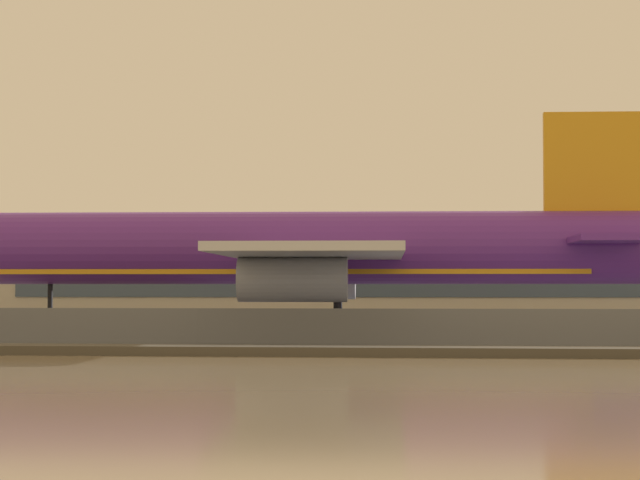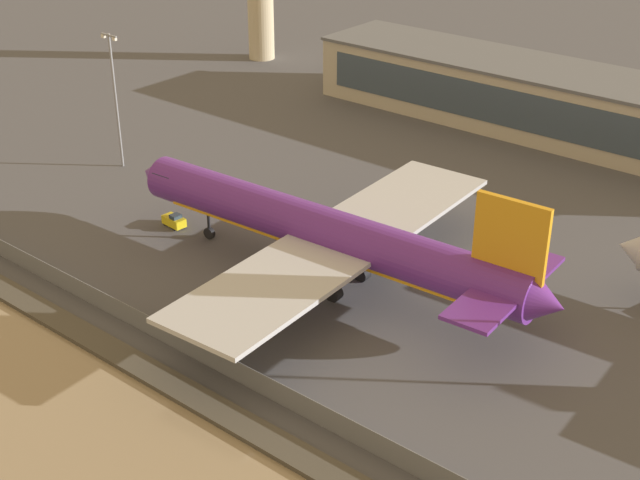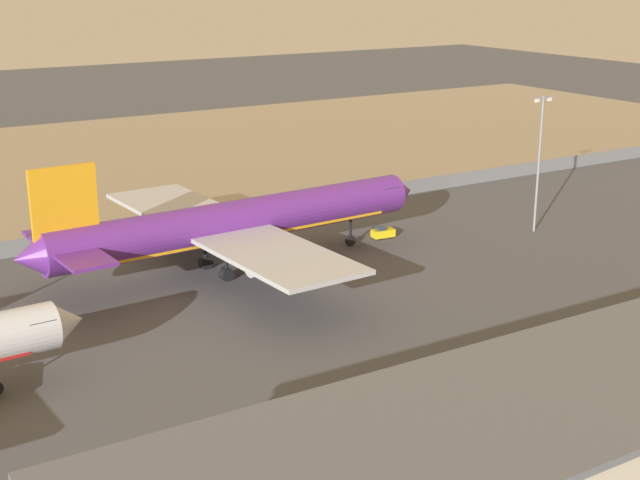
# 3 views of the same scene
# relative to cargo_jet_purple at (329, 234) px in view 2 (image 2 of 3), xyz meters

# --- Properties ---
(ground_plane) EXTENTS (500.00, 500.00, 0.00)m
(ground_plane) POSITION_rel_cargo_jet_purple_xyz_m (-3.39, -4.21, -6.21)
(ground_plane) COLOR #4C4C51
(shoreline_seawall) EXTENTS (320.00, 3.00, 0.50)m
(shoreline_seawall) POSITION_rel_cargo_jet_purple_xyz_m (-3.39, -24.71, -5.96)
(shoreline_seawall) COLOR #474238
(shoreline_seawall) RESTS_ON ground
(perimeter_fence) EXTENTS (280.00, 0.10, 2.39)m
(perimeter_fence) POSITION_rel_cargo_jet_purple_xyz_m (-3.39, -20.21, -5.02)
(perimeter_fence) COLOR slate
(perimeter_fence) RESTS_ON ground
(cargo_jet_purple) EXTENTS (56.70, 48.73, 16.28)m
(cargo_jet_purple) POSITION_rel_cargo_jet_purple_xyz_m (0.00, 0.00, 0.00)
(cargo_jet_purple) COLOR #602889
(cargo_jet_purple) RESTS_ON ground
(baggage_tug) EXTENTS (3.33, 1.87, 1.80)m
(baggage_tug) POSITION_rel_cargo_jet_purple_xyz_m (-24.26, -1.53, -5.41)
(baggage_tug) COLOR yellow
(baggage_tug) RESTS_ON ground
(terminal_building) EXTENTS (83.05, 16.46, 10.50)m
(terminal_building) POSITION_rel_cargo_jet_purple_xyz_m (-2.34, 60.08, -0.95)
(terminal_building) COLOR #BCB299
(terminal_building) RESTS_ON ground
(apron_light_mast_apron_east) EXTENTS (3.20, 0.40, 19.76)m
(apron_light_mast_apron_east) POSITION_rel_cargo_jet_purple_xyz_m (-45.15, 7.25, 4.94)
(apron_light_mast_apron_east) COLOR gray
(apron_light_mast_apron_east) RESTS_ON ground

